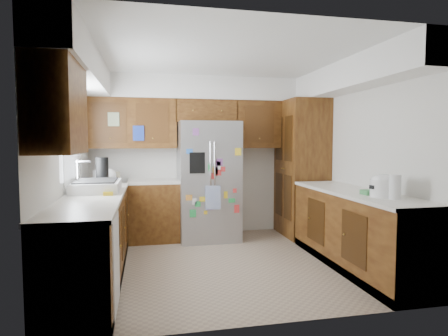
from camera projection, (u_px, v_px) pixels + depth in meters
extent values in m
plane|color=tan|center=(224.00, 263.00, 4.62)|extent=(3.60, 3.60, 0.00)
cube|color=silver|center=(204.00, 157.00, 6.10)|extent=(3.60, 0.04, 2.50)
cube|color=silver|center=(67.00, 164.00, 4.17)|extent=(0.04, 3.20, 2.50)
cube|color=silver|center=(359.00, 161.00, 4.90)|extent=(0.04, 3.20, 2.50)
cube|color=silver|center=(265.00, 173.00, 2.97)|extent=(3.60, 0.04, 2.50)
cube|color=white|center=(224.00, 57.00, 4.45)|extent=(3.60, 3.20, 0.02)
cube|color=white|center=(206.00, 89.00, 5.84)|extent=(3.60, 0.38, 0.35)
cube|color=white|center=(82.00, 67.00, 4.13)|extent=(0.38, 3.20, 0.35)
cube|color=white|center=(347.00, 77.00, 4.79)|extent=(0.38, 3.20, 0.35)
cube|color=#3D1D0B|center=(132.00, 124.00, 5.67)|extent=(1.33, 0.34, 0.75)
cube|color=#3D1D0B|center=(274.00, 125.00, 6.13)|extent=(1.33, 0.34, 0.75)
cube|color=#3D1D0B|center=(57.00, 108.00, 3.04)|extent=(0.34, 0.85, 0.75)
cube|color=white|center=(69.00, 133.00, 4.25)|extent=(0.02, 0.90, 1.05)
cube|color=white|center=(72.00, 133.00, 4.25)|extent=(0.01, 1.02, 1.15)
cube|color=#1C37A6|center=(139.00, 133.00, 5.51)|extent=(0.16, 0.02, 0.22)
cube|color=beige|center=(114.00, 119.00, 5.43)|extent=(0.16, 0.02, 0.20)
cube|color=#3D1D0B|center=(93.00, 241.00, 3.99)|extent=(0.60, 2.60, 0.88)
cube|color=#3D1D0B|center=(154.00, 211.00, 5.69)|extent=(0.75, 0.60, 0.88)
cube|color=silver|center=(92.00, 198.00, 3.96)|extent=(0.63, 2.60, 0.04)
cube|color=silver|center=(154.00, 181.00, 5.66)|extent=(0.75, 0.60, 0.04)
cube|color=black|center=(94.00, 277.00, 4.02)|extent=(0.60, 2.60, 0.10)
cube|color=white|center=(116.00, 262.00, 3.22)|extent=(0.01, 0.58, 0.80)
cube|color=#3D1D0B|center=(356.00, 231.00, 4.43)|extent=(0.60, 2.25, 0.88)
cube|color=silver|center=(357.00, 193.00, 4.40)|extent=(0.63, 2.25, 0.04)
cube|color=black|center=(355.00, 263.00, 4.46)|extent=(0.60, 2.25, 0.10)
cube|color=#3D1D0B|center=(301.00, 168.00, 5.98)|extent=(0.60, 0.90, 2.15)
cube|color=#A0A0A5|center=(208.00, 181.00, 5.74)|extent=(0.90, 0.75, 1.80)
cylinder|color=silver|center=(211.00, 173.00, 5.34)|extent=(0.02, 0.02, 0.90)
cylinder|color=silver|center=(215.00, 173.00, 5.35)|extent=(0.02, 0.02, 0.90)
cube|color=black|center=(197.00, 163.00, 5.30)|extent=(0.22, 0.01, 0.30)
cube|color=white|center=(213.00, 198.00, 5.36)|extent=(0.22, 0.01, 0.34)
cube|color=#8C4C99|center=(220.00, 162.00, 5.36)|extent=(0.09, 0.00, 0.11)
cube|color=red|center=(223.00, 169.00, 5.38)|extent=(0.07, 0.00, 0.07)
cube|color=yellow|center=(206.00, 212.00, 5.37)|extent=(0.05, 0.00, 0.05)
cube|color=yellow|center=(202.00, 199.00, 5.35)|extent=(0.09, 0.00, 0.07)
cube|color=#8C4C99|center=(218.00, 163.00, 5.36)|extent=(0.07, 0.00, 0.05)
cube|color=green|center=(198.00, 204.00, 5.34)|extent=(0.08, 0.00, 0.08)
cube|color=#8C4C99|center=(216.00, 170.00, 5.36)|extent=(0.06, 0.00, 0.11)
cube|color=white|center=(219.00, 167.00, 5.37)|extent=(0.05, 0.00, 0.07)
cube|color=red|center=(218.00, 173.00, 5.37)|extent=(0.10, 0.00, 0.09)
cube|color=#8C4C99|center=(196.00, 132.00, 5.26)|extent=(0.09, 0.00, 0.10)
cube|color=blue|center=(189.00, 151.00, 5.27)|extent=(0.09, 0.00, 0.07)
cube|color=green|center=(193.00, 213.00, 5.34)|extent=(0.09, 0.00, 0.11)
cube|color=orange|center=(215.00, 171.00, 5.36)|extent=(0.07, 0.00, 0.11)
cube|color=black|center=(216.00, 194.00, 5.39)|extent=(0.08, 0.00, 0.08)
cube|color=#8C4C99|center=(210.00, 207.00, 5.38)|extent=(0.10, 0.00, 0.10)
cube|color=red|center=(237.00, 209.00, 5.46)|extent=(0.08, 0.00, 0.12)
cube|color=red|center=(235.00, 191.00, 5.44)|extent=(0.06, 0.00, 0.06)
cube|color=green|center=(210.00, 167.00, 5.34)|extent=(0.05, 0.00, 0.09)
cube|color=orange|center=(189.00, 198.00, 5.31)|extent=(0.09, 0.00, 0.08)
cube|color=green|center=(232.00, 201.00, 5.44)|extent=(0.10, 0.00, 0.06)
cube|color=yellow|center=(226.00, 195.00, 5.42)|extent=(0.06, 0.00, 0.10)
cube|color=red|center=(212.00, 176.00, 5.36)|extent=(0.07, 0.00, 0.09)
cube|color=yellow|center=(238.00, 152.00, 5.41)|extent=(0.09, 0.00, 0.11)
cube|color=white|center=(194.00, 201.00, 5.33)|extent=(0.06, 0.00, 0.09)
cube|color=#3D1D0B|center=(206.00, 111.00, 5.88)|extent=(0.96, 0.34, 0.35)
sphere|color=#2C3FBD|center=(193.00, 91.00, 5.77)|extent=(0.25, 0.25, 0.25)
cylinder|color=black|center=(219.00, 95.00, 5.93)|extent=(0.31, 0.31, 0.18)
ellipsoid|color=#333338|center=(219.00, 89.00, 5.92)|extent=(0.29, 0.29, 0.13)
cube|color=white|center=(96.00, 186.00, 4.35)|extent=(0.52, 0.70, 0.12)
cube|color=black|center=(96.00, 181.00, 4.34)|extent=(0.44, 0.60, 0.02)
cylinder|color=silver|center=(78.00, 173.00, 4.30)|extent=(0.02, 0.02, 0.30)
cylinder|color=silver|center=(83.00, 162.00, 4.30)|extent=(0.16, 0.02, 0.02)
cube|color=yellow|center=(109.00, 193.00, 4.08)|extent=(0.10, 0.18, 0.04)
cube|color=black|center=(102.00, 183.00, 4.81)|extent=(0.18, 0.14, 0.10)
cylinder|color=black|center=(102.00, 168.00, 4.80)|extent=(0.16, 0.16, 0.28)
cylinder|color=#A0A0A5|center=(98.00, 178.00, 5.01)|extent=(0.14, 0.14, 0.20)
sphere|color=white|center=(109.00, 176.00, 5.27)|extent=(0.20, 0.20, 0.20)
cube|color=#3F72B2|center=(103.00, 176.00, 5.42)|extent=(0.14, 0.10, 0.18)
cube|color=#BFB28C|center=(117.00, 176.00, 5.49)|extent=(0.10, 0.08, 0.14)
cylinder|color=white|center=(103.00, 184.00, 4.65)|extent=(0.08, 0.08, 0.11)
cylinder|color=white|center=(384.00, 188.00, 3.91)|extent=(0.27, 0.27, 0.18)
ellipsoid|color=white|center=(384.00, 180.00, 3.90)|extent=(0.26, 0.26, 0.12)
cube|color=black|center=(373.00, 187.00, 3.88)|extent=(0.04, 0.06, 0.04)
cylinder|color=white|center=(395.00, 187.00, 3.75)|extent=(0.11, 0.11, 0.25)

